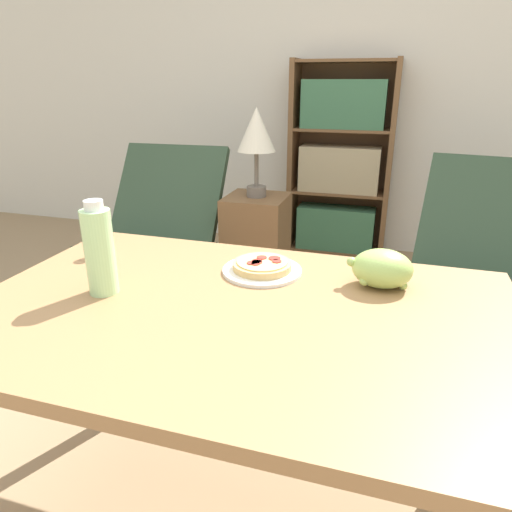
# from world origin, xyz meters

# --- Properties ---
(wall_back) EXTENTS (8.00, 0.05, 2.60)m
(wall_back) POSITION_xyz_m (0.00, 2.62, 1.30)
(wall_back) COLOR silver
(wall_back) RESTS_ON ground_plane
(dining_table) EXTENTS (1.33, 0.85, 0.74)m
(dining_table) POSITION_xyz_m (-0.01, -0.01, 0.65)
(dining_table) COLOR #A37549
(dining_table) RESTS_ON ground_plane
(pizza_on_plate) EXTENTS (0.23, 0.23, 0.04)m
(pizza_on_plate) POSITION_xyz_m (-0.01, 0.22, 0.75)
(pizza_on_plate) COLOR white
(pizza_on_plate) RESTS_ON dining_table
(grape_bunch) EXTENTS (0.17, 0.12, 0.10)m
(grape_bunch) POSITION_xyz_m (0.31, 0.22, 0.79)
(grape_bunch) COLOR #A8CC66
(grape_bunch) RESTS_ON dining_table
(drink_bottle) EXTENTS (0.07, 0.07, 0.24)m
(drink_bottle) POSITION_xyz_m (-0.37, -0.02, 0.85)
(drink_bottle) COLOR #B7EAA3
(drink_bottle) RESTS_ON dining_table
(salt_shaker) EXTENTS (0.04, 0.04, 0.06)m
(salt_shaker) POSITION_xyz_m (-0.54, 0.18, 0.77)
(salt_shaker) COLOR white
(salt_shaker) RESTS_ON dining_table
(lounge_chair_near) EXTENTS (0.69, 0.79, 0.88)m
(lounge_chair_near) POSITION_xyz_m (-0.97, 1.33, 0.29)
(lounge_chair_near) COLOR black
(lounge_chair_near) RESTS_ON ground_plane
(lounge_chair_far) EXTENTS (0.76, 0.86, 0.88)m
(lounge_chair_far) POSITION_xyz_m (0.79, 1.39, 0.29)
(lounge_chair_far) COLOR black
(lounge_chair_far) RESTS_ON ground_plane
(bookshelf) EXTENTS (0.73, 0.28, 1.39)m
(bookshelf) POSITION_xyz_m (-0.06, 2.45, 0.66)
(bookshelf) COLOR brown
(bookshelf) RESTS_ON ground_plane
(side_table) EXTENTS (0.34, 0.34, 0.64)m
(side_table) POSITION_xyz_m (-0.41, 1.48, 0.32)
(side_table) COLOR brown
(side_table) RESTS_ON ground_plane
(table_lamp) EXTENTS (0.21, 0.21, 0.48)m
(table_lamp) POSITION_xyz_m (-0.41, 1.48, 0.98)
(table_lamp) COLOR #665B51
(table_lamp) RESTS_ON side_table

